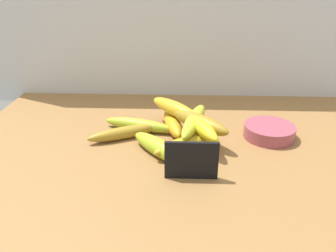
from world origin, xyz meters
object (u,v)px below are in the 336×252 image
(banana_7, at_px, (200,125))
(banana_8, at_px, (196,121))
(fruit_bowl, at_px, (271,131))
(banana_1, at_px, (207,129))
(banana_3, at_px, (140,125))
(banana_4, at_px, (126,133))
(chalkboard_sign, at_px, (193,162))
(banana_10, at_px, (201,122))
(banana_9, at_px, (177,109))
(banana_6, at_px, (189,145))
(banana_5, at_px, (161,148))
(banana_0, at_px, (200,136))
(banana_2, at_px, (174,123))

(banana_7, height_order, banana_8, banana_7)
(fruit_bowl, bearing_deg, banana_1, 177.53)
(fruit_bowl, distance_m, banana_3, 0.34)
(banana_3, height_order, banana_4, same)
(banana_1, relative_size, banana_8, 0.88)
(fruit_bowl, bearing_deg, chalkboard_sign, -136.68)
(banana_10, bearing_deg, banana_7, -104.89)
(banana_9, bearing_deg, banana_7, -55.97)
(banana_6, bearing_deg, banana_5, -169.44)
(chalkboard_sign, distance_m, banana_10, 0.16)
(banana_0, relative_size, banana_6, 0.89)
(banana_6, bearing_deg, banana_3, 137.54)
(banana_2, distance_m, banana_10, 0.10)
(banana_0, bearing_deg, banana_9, 127.30)
(banana_0, height_order, banana_9, banana_9)
(banana_4, distance_m, banana_5, 0.13)
(banana_1, relative_size, banana_7, 0.97)
(fruit_bowl, distance_m, banana_4, 0.37)
(banana_1, xyz_separation_m, banana_8, (-0.03, -0.03, 0.04))
(banana_1, xyz_separation_m, banana_4, (-0.21, -0.03, -0.00))
(banana_10, bearing_deg, banana_6, -118.28)
(chalkboard_sign, xyz_separation_m, banana_2, (-0.04, 0.23, -0.02))
(chalkboard_sign, relative_size, banana_4, 0.57)
(fruit_bowl, xyz_separation_m, banana_0, (-0.18, -0.04, 0.00))
(banana_1, relative_size, banana_5, 1.00)
(chalkboard_sign, bearing_deg, banana_10, 81.53)
(chalkboard_sign, height_order, banana_9, chalkboard_sign)
(banana_6, bearing_deg, banana_9, 103.50)
(banana_3, distance_m, banana_8, 0.16)
(banana_9, xyz_separation_m, banana_10, (0.06, -0.08, -0.00))
(banana_1, bearing_deg, banana_3, 173.83)
(banana_1, xyz_separation_m, banana_7, (-0.02, -0.05, 0.04))
(banana_10, bearing_deg, banana_3, 158.81)
(banana_6, distance_m, banana_10, 0.07)
(banana_7, bearing_deg, fruit_bowl, 14.11)
(banana_0, relative_size, banana_4, 0.80)
(banana_1, distance_m, banana_6, 0.11)
(chalkboard_sign, xyz_separation_m, banana_7, (0.02, 0.15, 0.02))
(banana_8, distance_m, banana_9, 0.08)
(fruit_bowl, height_order, banana_4, fruit_bowl)
(banana_9, bearing_deg, banana_6, -76.50)
(banana_1, bearing_deg, banana_0, -113.42)
(banana_2, xyz_separation_m, banana_10, (0.07, -0.07, 0.04))
(banana_7, bearing_deg, banana_8, 114.73)
(banana_6, xyz_separation_m, banana_9, (-0.03, 0.13, 0.04))
(chalkboard_sign, relative_size, banana_0, 0.71)
(banana_5, xyz_separation_m, banana_6, (0.07, 0.01, 0.00))
(banana_4, height_order, banana_6, banana_6)
(banana_3, xyz_separation_m, banana_9, (0.10, 0.02, 0.04))
(banana_1, bearing_deg, banana_5, -135.56)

